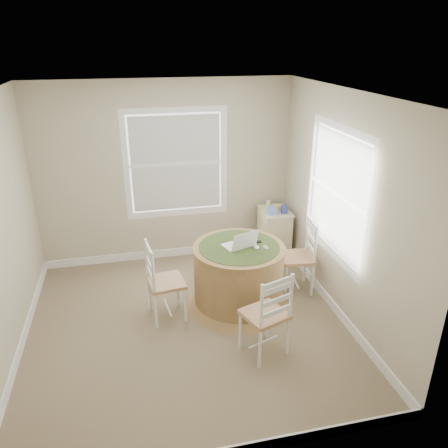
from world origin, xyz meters
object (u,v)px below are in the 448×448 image
object	(u,v)px
round_table	(239,273)
corner_chest	(274,234)
laptop	(240,244)
chair_left	(166,282)
chair_right	(297,257)
chair_near	(265,314)

from	to	relation	value
round_table	corner_chest	world-z (taller)	round_table
round_table	laptop	xyz separation A→B (m)	(0.01, 0.00, 0.39)
chair_left	corner_chest	world-z (taller)	chair_left
corner_chest	chair_right	bearing A→B (deg)	-89.26
round_table	chair_right	distance (m)	0.84
chair_left	round_table	bearing A→B (deg)	-92.35
chair_right	chair_left	bearing A→B (deg)	-74.37
chair_near	chair_right	xyz separation A→B (m)	(0.79, 1.11, 0.00)
chair_left	corner_chest	bearing A→B (deg)	-62.15
chair_near	laptop	world-z (taller)	laptop
chair_near	laptop	size ratio (longest dim) A/B	2.22
laptop	corner_chest	bearing A→B (deg)	-145.51
round_table	laptop	size ratio (longest dim) A/B	3.02
laptop	corner_chest	distance (m)	1.48
chair_right	laptop	bearing A→B (deg)	-70.83
round_table	laptop	world-z (taller)	laptop
round_table	chair_near	xyz separation A→B (m)	(0.03, -0.94, 0.04)
laptop	corner_chest	world-z (taller)	laptop
corner_chest	chair_near	bearing A→B (deg)	-109.25
round_table	corner_chest	distance (m)	1.42
chair_left	corner_chest	size ratio (longest dim) A/B	1.27
chair_near	corner_chest	xyz separation A→B (m)	(0.81, 2.08, -0.10)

